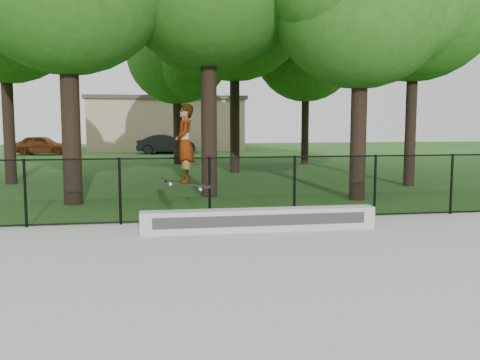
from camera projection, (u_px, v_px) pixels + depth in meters
The scene contains 10 objects.
ground at pixel (417, 307), 6.82m from camera, with size 100.00×100.00×0.00m, color #295417.
concrete_slab at pixel (417, 305), 6.81m from camera, with size 14.00×12.00×0.06m, color #A7A7A2.
grind_ledge at pixel (260, 220), 11.21m from camera, with size 4.96×0.40×0.47m, color #B8B8B2.
car_a at pixel (42, 145), 37.24m from camera, with size 1.60×3.95×1.36m, color brown.
car_b at pixel (166, 144), 38.35m from camera, with size 1.45×3.76×1.37m, color black.
car_c at pixel (173, 145), 40.05m from camera, with size 1.47×3.32×1.05m, color #9EAAB3.
skater_airborne at pixel (185, 145), 10.64m from camera, with size 0.84×0.58×1.72m.
chainlink_fence at pixel (294, 187), 12.51m from camera, with size 16.06×0.06×1.50m.
tree_row at pixel (222, 5), 20.31m from camera, with size 20.64×19.65×10.90m.
distant_building at pixel (166, 123), 43.49m from camera, with size 12.40×6.40×4.30m.
Camera 1 is at (-3.32, -6.13, 2.36)m, focal length 40.00 mm.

